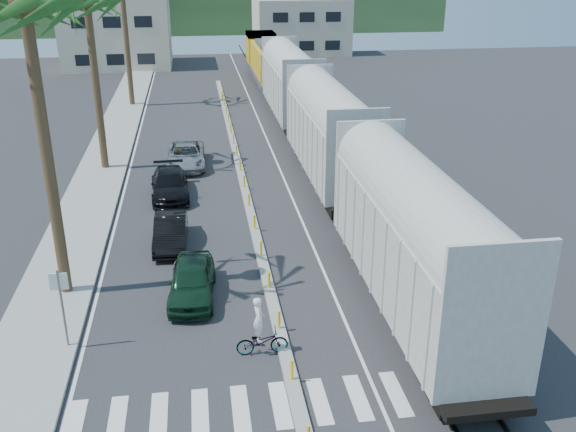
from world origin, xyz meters
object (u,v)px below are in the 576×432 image
at_px(street_sign, 61,298).
at_px(car_second, 171,232).
at_px(car_lead, 192,281).
at_px(cyclist, 261,336).

height_order(street_sign, car_second, street_sign).
bearing_deg(car_lead, cyclist, -57.37).
xyz_separation_m(car_second, cyclist, (3.20, -9.23, 0.01)).
height_order(car_lead, car_second, car_lead).
bearing_deg(car_second, car_lead, -78.10).
bearing_deg(car_second, street_sign, -111.17).
bearing_deg(street_sign, cyclist, -10.79).
distance_m(street_sign, cyclist, 6.77).
bearing_deg(cyclist, street_sign, 78.61).
distance_m(car_lead, car_second, 5.14).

